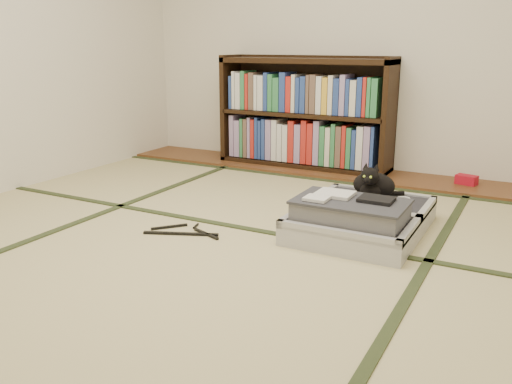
% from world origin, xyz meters
% --- Properties ---
extents(floor, '(4.50, 4.50, 0.00)m').
position_xyz_m(floor, '(0.00, 0.00, 0.00)').
color(floor, '#C6B584').
rests_on(floor, ground).
extents(wood_strip, '(4.00, 0.50, 0.02)m').
position_xyz_m(wood_strip, '(0.00, 2.00, 0.01)').
color(wood_strip, brown).
rests_on(wood_strip, ground).
extents(red_item, '(0.17, 0.13, 0.07)m').
position_xyz_m(red_item, '(0.96, 2.03, 0.06)').
color(red_item, '#B10E21').
rests_on(red_item, wood_strip).
extents(tatami_borders, '(4.00, 4.50, 0.01)m').
position_xyz_m(tatami_borders, '(0.00, 0.49, 0.00)').
color(tatami_borders, '#2D381E').
rests_on(tatami_borders, ground).
extents(bookcase, '(1.50, 0.34, 0.96)m').
position_xyz_m(bookcase, '(-0.40, 2.07, 0.45)').
color(bookcase, black).
rests_on(bookcase, wood_strip).
extents(suitcase, '(0.67, 0.89, 0.26)m').
position_xyz_m(suitcase, '(0.56, 0.64, 0.09)').
color(suitcase, '#B7B8BC').
rests_on(suitcase, floor).
extents(cat, '(0.30, 0.30, 0.24)m').
position_xyz_m(cat, '(0.55, 0.94, 0.22)').
color(cat, black).
rests_on(cat, suitcase).
extents(cable_coil, '(0.09, 0.09, 0.02)m').
position_xyz_m(cable_coil, '(0.73, 0.98, 0.14)').
color(cable_coil, white).
rests_on(cable_coil, suitcase).
extents(hanger, '(0.44, 0.28, 0.01)m').
position_xyz_m(hanger, '(-0.32, 0.17, 0.01)').
color(hanger, black).
rests_on(hanger, floor).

